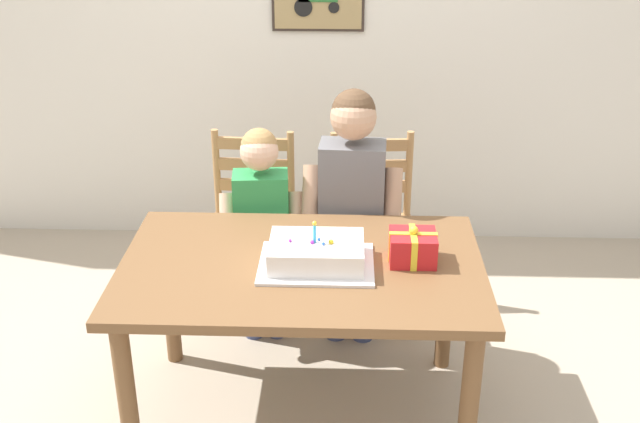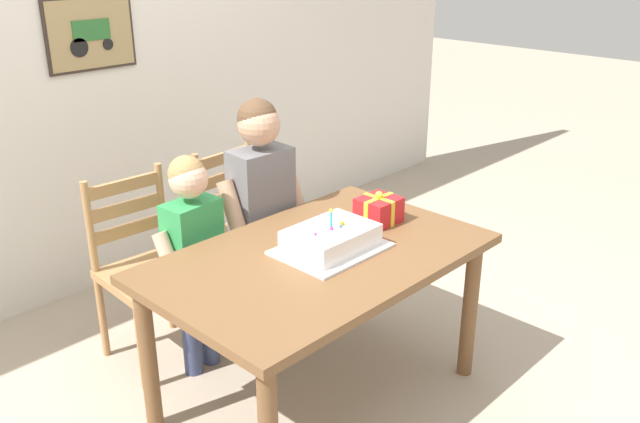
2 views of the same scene
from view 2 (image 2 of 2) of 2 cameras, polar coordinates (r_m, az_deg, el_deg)
name	(u,v)px [view 2 (image 2 of 2)]	position (r m, az deg, el deg)	size (l,w,h in m)	color
ground_plane	(319,397)	(3.21, -0.09, -15.30)	(20.00, 20.00, 0.00)	tan
back_wall	(90,63)	(4.02, -18.74, 11.72)	(6.40, 0.11, 2.60)	silver
dining_table	(319,274)	(2.87, -0.10, -5.27)	(1.41, 0.89, 0.73)	brown
birthday_cake	(331,240)	(2.83, 0.92, -2.36)	(0.44, 0.34, 0.19)	silver
gift_box_red_large	(379,210)	(3.12, 4.93, 0.13)	(0.18, 0.17, 0.15)	red
chair_left	(147,269)	(3.37, -14.28, -4.68)	(0.44, 0.44, 0.92)	#A87A4C
chair_right	(245,232)	(3.69, -6.26, -1.68)	(0.45, 0.45, 0.92)	#A87A4C
child_older	(262,198)	(3.32, -4.91, 1.10)	(0.46, 0.27, 1.25)	#38426B
child_younger	(194,245)	(3.13, -10.53, -2.79)	(0.40, 0.23, 1.07)	#38426B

